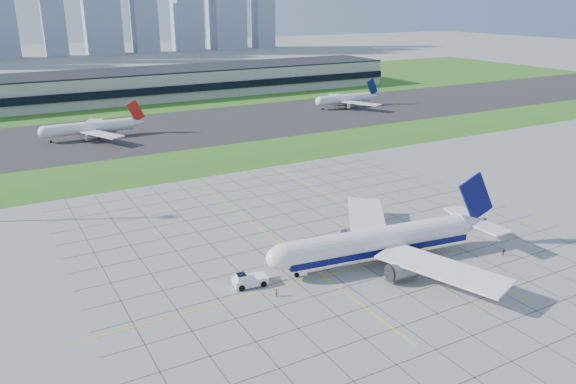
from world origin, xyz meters
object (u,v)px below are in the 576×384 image
at_px(airliner, 380,241).
at_px(crew_far, 504,252).
at_px(crew_near, 277,293).
at_px(distant_jet_2, 346,99).
at_px(pushback_tug, 249,280).
at_px(distant_jet_1, 91,127).

distance_m(airliner, crew_far, 28.01).
bearing_deg(crew_near, distant_jet_2, -24.43).
relative_size(pushback_tug, distant_jet_1, 0.23).
bearing_deg(distant_jet_2, pushback_tug, -130.43).
bearing_deg(airliner, crew_far, -15.84).
relative_size(pushback_tug, distant_jet_2, 0.23).
bearing_deg(crew_far, distant_jet_1, 146.08).
relative_size(airliner, pushback_tug, 5.61).
relative_size(crew_near, crew_far, 1.03).
distance_m(crew_near, distant_jet_2, 198.84).
xyz_separation_m(crew_near, distant_jet_2, (124.12, 155.29, 3.65)).
xyz_separation_m(airliner, crew_far, (25.47, -11.00, -3.89)).
distance_m(crew_far, distant_jet_2, 179.27).
bearing_deg(distant_jet_2, airliner, -122.71).
relative_size(crew_near, distant_jet_2, 0.04).
height_order(airliner, distant_jet_1, airliner).
bearing_deg(airliner, crew_near, -167.09).
bearing_deg(airliner, distant_jet_1, 109.24).
height_order(crew_near, distant_jet_2, distant_jet_2).
height_order(pushback_tug, distant_jet_1, distant_jet_1).
height_order(crew_near, crew_far, crew_near).
height_order(airliner, distant_jet_2, airliner).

